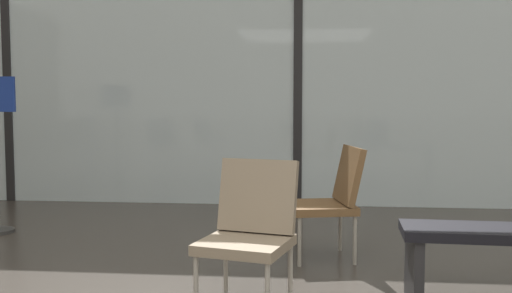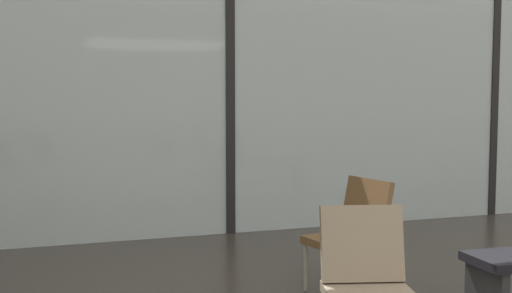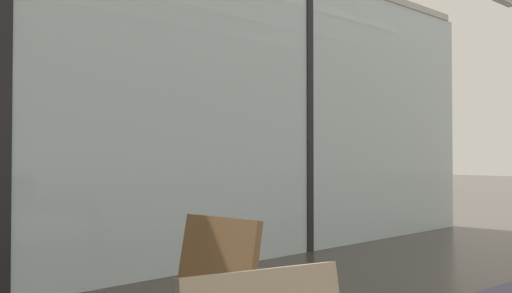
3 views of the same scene
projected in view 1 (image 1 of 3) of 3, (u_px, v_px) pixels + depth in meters
glass_curtain_wall at (298, 56)px, 6.78m from camera, size 14.00×0.08×3.47m
window_mullion_0 at (8, 58)px, 7.11m from camera, size 0.10×0.12×3.47m
window_mullion_1 at (298, 56)px, 6.78m from camera, size 0.10×0.12×3.47m
parked_airplane at (262, 56)px, 12.27m from camera, size 12.76×4.30×4.30m
lounge_chair_2 at (333, 195)px, 4.55m from camera, size 0.62×0.58×0.87m
lounge_chair_4 at (250, 225)px, 3.45m from camera, size 0.60×0.63×0.87m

